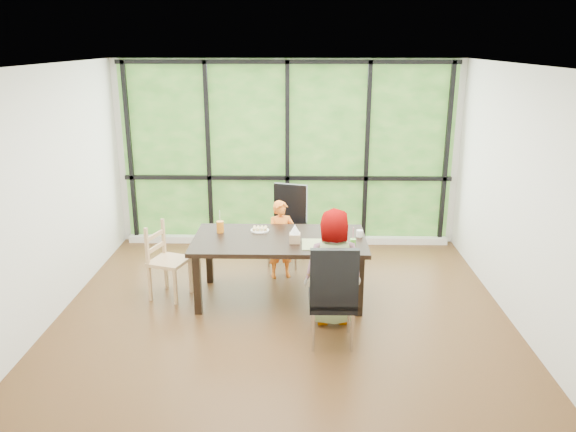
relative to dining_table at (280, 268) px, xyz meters
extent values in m
plane|color=black|center=(0.05, -0.26, -0.38)|extent=(5.00, 5.00, 0.00)
plane|color=silver|center=(0.05, 1.99, 0.98)|extent=(5.00, 0.00, 5.00)
cube|color=#28531C|center=(0.05, 1.97, 0.98)|extent=(4.80, 0.02, 2.65)
cube|color=silver|center=(0.05, 1.89, -0.33)|extent=(4.80, 0.12, 0.10)
cube|color=black|center=(0.00, 0.00, 0.00)|extent=(2.08, 1.22, 0.75)
cube|color=black|center=(0.05, 1.06, 0.17)|extent=(0.57, 0.57, 1.08)
cube|color=black|center=(0.56, -1.02, 0.17)|extent=(0.46, 0.46, 1.08)
cube|color=tan|center=(-1.30, 0.01, 0.08)|extent=(0.51, 0.52, 0.90)
imported|color=orange|center=(0.00, 0.63, 0.13)|extent=(0.42, 0.33, 1.01)
imported|color=gray|center=(0.59, -0.59, 0.26)|extent=(0.65, 0.45, 1.27)
cube|color=tan|center=(0.51, -0.21, 0.38)|extent=(0.49, 0.36, 0.01)
cylinder|color=white|center=(-0.24, 0.25, 0.38)|extent=(0.22, 0.22, 0.01)
cylinder|color=white|center=(0.55, -0.26, 0.38)|extent=(0.24, 0.24, 0.02)
cylinder|color=orange|center=(-0.71, 0.19, 0.44)|extent=(0.09, 0.09, 0.14)
cylinder|color=#53B52F|center=(0.82, -0.31, 0.43)|extent=(0.07, 0.07, 0.10)
cylinder|color=white|center=(0.93, 0.07, 0.41)|extent=(0.08, 0.08, 0.08)
cube|color=tan|center=(0.18, -0.14, 0.43)|extent=(0.12, 0.12, 0.11)
cylinder|color=white|center=(-0.71, 0.19, 0.55)|extent=(0.01, 0.04, 0.20)
cylinder|color=pink|center=(0.82, -0.31, 0.52)|extent=(0.01, 0.04, 0.20)
cone|color=white|center=(0.18, -0.14, 0.54)|extent=(0.12, 0.12, 0.11)
camera|label=1|loc=(0.22, -6.09, 2.55)|focal=34.94mm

